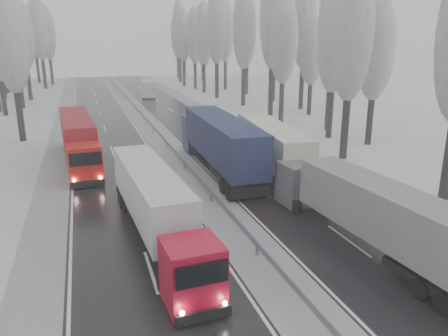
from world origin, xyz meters
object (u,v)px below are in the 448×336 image
truck_blue_box (218,139)px  truck_cream_box (267,142)px  truck_red_white (154,202)px  truck_red_red (78,136)px  truck_grey_tarp (369,210)px  box_truck_distant (148,89)px

truck_blue_box → truck_cream_box: 4.03m
truck_red_white → truck_red_red: 17.92m
truck_grey_tarp → truck_cream_box: (0.85, 14.74, 0.17)m
truck_grey_tarp → truck_cream_box: size_ratio=0.93×
truck_blue_box → box_truck_distant: 51.27m
truck_blue_box → truck_red_white: 13.19m
truck_blue_box → box_truck_distant: truck_blue_box is taller
truck_cream_box → truck_grey_tarp: bearing=-87.2°
truck_grey_tarp → box_truck_distant: 66.93m
truck_grey_tarp → truck_red_white: bearing=151.9°
truck_red_white → truck_red_red: size_ratio=0.93×
truck_blue_box → truck_red_white: truck_blue_box is taller
truck_grey_tarp → truck_red_red: (-13.80, 22.01, 0.14)m
truck_red_white → truck_red_red: (-3.78, 17.52, 0.16)m
truck_red_red → truck_blue_box: bearing=-34.0°
truck_blue_box → box_truck_distant: size_ratio=2.12×
truck_grey_tarp → truck_blue_box: truck_blue_box is taller
truck_cream_box → box_truck_distant: size_ratio=1.87×
truck_cream_box → truck_red_red: bearing=159.7°
truck_red_white → truck_grey_tarp: bearing=-27.5°
truck_red_white → truck_cream_box: bearing=40.0°
truck_blue_box → truck_red_red: (-10.74, 6.32, -0.34)m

